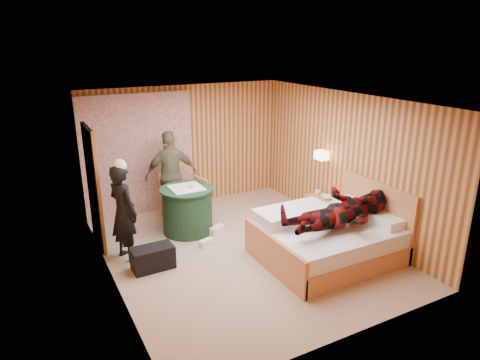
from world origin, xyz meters
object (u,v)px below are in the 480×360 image
chair_near (197,198)px  duffel_bag (153,258)px  nightstand (320,209)px  chair_far (172,192)px  round_table (187,209)px  woman_standing (123,212)px  bed (328,238)px  wall_lamp (322,155)px  man_on_bed (342,203)px  man_at_table (171,175)px

chair_near → duffel_bag: size_ratio=1.43×
nightstand → chair_far: 2.89m
round_table → woman_standing: woman_standing is taller
bed → woman_standing: size_ratio=1.34×
duffel_bag → chair_near: bearing=43.4°
bed → chair_far: bed is taller
bed → nightstand: bearing=56.7°
wall_lamp → man_on_bed: (-0.77, -1.50, -0.30)m
duffel_bag → bed: bearing=-21.1°
duffel_bag → woman_standing: size_ratio=0.40×
nightstand → duffel_bag: (-3.37, -0.21, -0.09)m
chair_far → man_at_table: man_at_table is taller
bed → wall_lamp: bearing=57.8°
nightstand → round_table: (-2.40, 0.80, 0.16)m
round_table → chair_near: bearing=38.0°
chair_near → chair_far: bearing=-163.4°
woman_standing → nightstand: bearing=-116.5°
wall_lamp → man_at_table: (-2.45, 1.49, -0.44)m
duffel_bag → man_on_bed: man_on_bed is taller
nightstand → man_at_table: bearing=146.3°
round_table → man_at_table: (-0.00, 0.80, 0.43)m
duffel_bag → round_table: bearing=45.1°
chair_near → man_on_bed: man_on_bed is taller
wall_lamp → chair_far: (-2.47, 1.43, -0.76)m
man_at_table → duffel_bag: bearing=67.1°
man_on_bed → wall_lamp: bearing=62.8°
chair_far → duffel_bag: bearing=-132.9°
round_table → man_on_bed: man_on_bed is taller
nightstand → duffel_bag: nightstand is taller
nightstand → chair_near: size_ratio=0.59×
bed → man_at_table: 3.26m
chair_near → man_at_table: (-0.28, 0.59, 0.34)m
round_table → duffel_bag: round_table is taller
man_at_table → round_table: bearing=95.2°
wall_lamp → nightstand: bearing=-110.1°
chair_far → chair_near: (0.30, -0.53, -0.02)m
man_at_table → bed: bearing=126.0°
bed → chair_far: (-1.66, 2.71, 0.21)m
bed → man_on_bed: bearing=-82.7°
wall_lamp → round_table: bearing=164.4°
woman_standing → man_at_table: (1.23, 1.27, 0.08)m
chair_near → duffel_bag: 1.78m
bed → chair_near: bearing=122.1°
bed → duffel_bag: bearing=160.0°
wall_lamp → nightstand: 1.04m
round_table → duffel_bag: bearing=-133.8°
chair_far → chair_near: bearing=-75.1°
bed → duffel_bag: (-2.61, 0.95, -0.15)m
nightstand → chair_near: (-2.12, 1.02, 0.26)m
wall_lamp → chair_near: (-2.17, 0.90, -0.78)m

